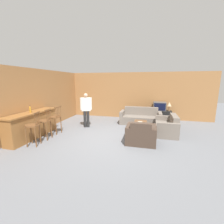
% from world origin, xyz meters
% --- Properties ---
extents(ground_plane, '(24.00, 24.00, 0.00)m').
position_xyz_m(ground_plane, '(0.00, 0.00, 0.00)').
color(ground_plane, slate).
extents(wall_back, '(9.40, 0.08, 2.60)m').
position_xyz_m(wall_back, '(0.00, 3.59, 1.30)').
color(wall_back, '#9E6B3D').
rests_on(wall_back, ground_plane).
extents(wall_left, '(0.08, 8.59, 2.60)m').
position_xyz_m(wall_left, '(-3.22, 1.30, 1.30)').
color(wall_left, '#9E6B3D').
rests_on(wall_left, ground_plane).
extents(bar_counter, '(0.55, 2.24, 0.98)m').
position_xyz_m(bar_counter, '(-2.88, -0.50, 0.49)').
color(bar_counter, brown).
rests_on(bar_counter, ground_plane).
extents(bar_chair_near, '(0.51, 0.51, 1.12)m').
position_xyz_m(bar_chair_near, '(-2.31, -1.11, 0.61)').
color(bar_chair_near, brown).
rests_on(bar_chair_near, ground_plane).
extents(bar_chair_mid, '(0.45, 0.45, 1.12)m').
position_xyz_m(bar_chair_mid, '(-2.31, -0.52, 0.61)').
color(bar_chair_mid, brown).
rests_on(bar_chair_mid, ground_plane).
extents(bar_chair_far, '(0.48, 0.48, 1.12)m').
position_xyz_m(bar_chair_far, '(-2.31, 0.11, 0.61)').
color(bar_chair_far, brown).
rests_on(bar_chair_far, ground_plane).
extents(couch_far, '(2.00, 0.86, 0.81)m').
position_xyz_m(couch_far, '(0.95, 2.41, 0.29)').
color(couch_far, '#70665B').
rests_on(couch_far, ground_plane).
extents(armchair_near, '(0.99, 0.82, 0.79)m').
position_xyz_m(armchair_near, '(1.11, -0.10, 0.29)').
color(armchair_near, '#423328').
rests_on(armchair_near, ground_plane).
extents(loveseat_right, '(0.79, 1.39, 0.78)m').
position_xyz_m(loveseat_right, '(2.09, 1.15, 0.29)').
color(loveseat_right, '#70665B').
rests_on(loveseat_right, ground_plane).
extents(coffee_table, '(0.52, 0.93, 0.42)m').
position_xyz_m(coffee_table, '(1.01, 1.08, 0.35)').
color(coffee_table, brown).
rests_on(coffee_table, ground_plane).
extents(tv_unit, '(1.25, 0.48, 0.58)m').
position_xyz_m(tv_unit, '(1.88, 3.22, 0.29)').
color(tv_unit, black).
rests_on(tv_unit, ground_plane).
extents(tv, '(0.64, 0.49, 0.45)m').
position_xyz_m(tv, '(1.88, 3.22, 0.80)').
color(tv, '#4C4C4C').
rests_on(tv, tv_unit).
extents(bottle, '(0.07, 0.07, 0.27)m').
position_xyz_m(bottle, '(-2.86, -0.54, 1.10)').
color(bottle, '#B27A23').
rests_on(bottle, bar_counter).
extents(book_on_table, '(0.21, 0.20, 0.03)m').
position_xyz_m(book_on_table, '(1.00, 1.07, 0.44)').
color(book_on_table, '#B7AD99').
rests_on(book_on_table, coffee_table).
extents(table_lamp, '(0.25, 0.25, 0.45)m').
position_xyz_m(table_lamp, '(2.36, 3.22, 0.91)').
color(table_lamp, brown).
rests_on(table_lamp, tv_unit).
extents(person_by_window, '(0.50, 0.29, 1.57)m').
position_xyz_m(person_by_window, '(-1.45, 1.22, 0.89)').
color(person_by_window, black).
rests_on(person_by_window, ground_plane).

